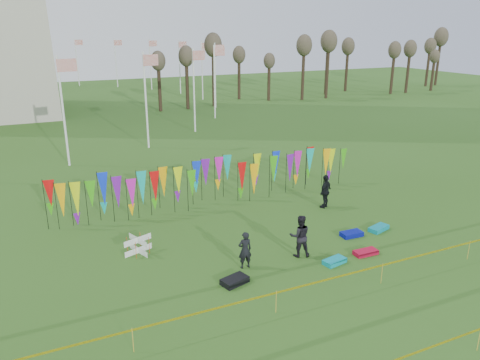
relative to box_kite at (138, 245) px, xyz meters
name	(u,v)px	position (x,y,z in m)	size (l,w,h in m)	color
ground	(291,274)	(5.36, -4.58, -0.41)	(160.00, 160.00, 0.00)	#2B5217
banner_row	(215,177)	(5.64, 4.52, 1.21)	(18.64, 0.64, 2.50)	black
caution_tape_near	(316,283)	(5.14, -6.75, 0.37)	(26.00, 0.02, 0.90)	#E1D504
caution_tape_far	(404,358)	(5.14, -11.30, 0.37)	(26.00, 0.02, 0.90)	#E1D504
tree_line	(327,53)	(37.36, 39.42, 5.76)	(53.92, 1.92, 7.84)	#392B1C
box_kite	(138,245)	(0.00, 0.00, 0.00)	(0.73, 0.73, 0.81)	red
person_left	(245,250)	(3.86, -3.25, 0.43)	(0.61, 0.44, 1.67)	black
person_mid	(300,236)	(6.57, -3.29, 0.58)	(0.96, 0.59, 1.97)	black
person_right	(325,191)	(11.06, 1.21, 0.57)	(1.14, 0.65, 1.95)	black
kite_bag_turquoise	(335,261)	(7.60, -4.57, -0.30)	(1.06, 0.53, 0.21)	#0B9FAD
kite_bag_blue	(352,234)	(10.04, -2.59, -0.29)	(1.08, 0.57, 0.23)	#091294
kite_bag_red	(366,252)	(9.39, -4.46, -0.30)	(1.12, 0.51, 0.20)	red
kite_bag_black	(235,281)	(2.92, -4.27, -0.28)	(1.09, 0.63, 0.25)	black
kite_bag_teal	(379,228)	(11.73, -2.61, -0.30)	(1.15, 0.55, 0.22)	#0B8D9D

